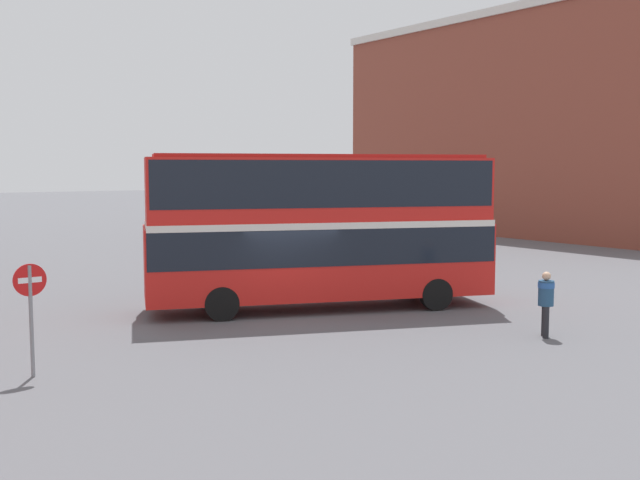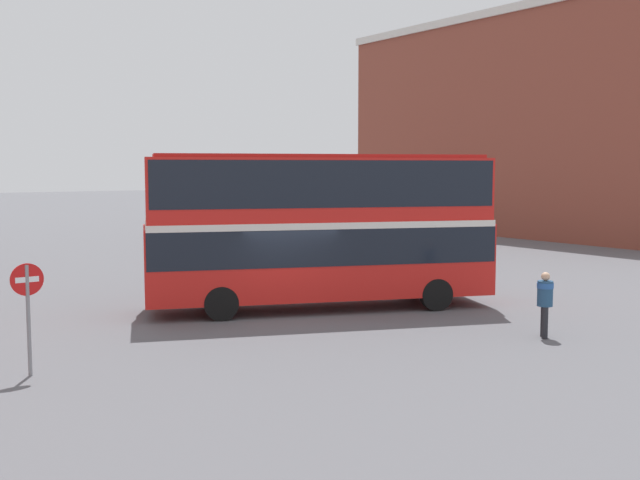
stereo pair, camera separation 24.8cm
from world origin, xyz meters
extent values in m
plane|color=#5B5B60|center=(0.00, 0.00, 0.00)|extent=(240.00, 240.00, 0.00)
cube|color=brown|center=(28.79, 13.54, 6.79)|extent=(8.70, 28.12, 13.58)
cube|color=silver|center=(28.79, 13.54, 13.83)|extent=(9.00, 28.42, 0.50)
cube|color=red|center=(1.54, 0.23, 1.50)|extent=(10.56, 6.14, 2.16)
cube|color=red|center=(1.54, 0.23, 3.57)|extent=(10.39, 6.02, 1.99)
cube|color=black|center=(1.54, 0.23, 1.98)|extent=(10.47, 6.13, 1.07)
cube|color=black|center=(1.54, 0.23, 3.81)|extent=(10.25, 5.99, 1.35)
cube|color=silver|center=(1.54, 0.23, 2.61)|extent=(10.47, 6.13, 0.20)
cube|color=#B11A15|center=(1.54, 0.23, 4.62)|extent=(9.89, 5.68, 0.10)
cylinder|color=black|center=(5.04, 0.02, 0.49)|extent=(1.02, 0.64, 0.97)
cylinder|color=black|center=(4.22, -2.02, 0.49)|extent=(1.02, 0.64, 0.97)
cylinder|color=black|center=(-0.94, 2.41, 0.49)|extent=(1.02, 0.64, 0.97)
cylinder|color=black|center=(-1.76, 0.37, 0.49)|extent=(1.02, 0.64, 0.97)
cylinder|color=#232328|center=(3.81, -6.32, 0.40)|extent=(0.15, 0.15, 0.81)
cylinder|color=#232328|center=(3.99, -6.14, 0.40)|extent=(0.15, 0.15, 0.81)
cylinder|color=navy|center=(3.90, -6.23, 1.13)|extent=(0.55, 0.55, 0.64)
cylinder|color=#28569E|center=(3.90, -6.23, 1.33)|extent=(0.58, 0.58, 0.14)
sphere|color=#D8A884|center=(3.90, -6.23, 1.56)|extent=(0.22, 0.22, 0.22)
cube|color=silver|center=(6.49, 9.16, 0.65)|extent=(4.58, 2.56, 0.79)
cube|color=black|center=(6.66, 9.12, 1.35)|extent=(2.51, 2.00, 0.60)
cylinder|color=black|center=(5.02, 8.61, 0.31)|extent=(0.64, 0.33, 0.61)
cylinder|color=black|center=(5.32, 10.20, 0.31)|extent=(0.64, 0.33, 0.61)
cylinder|color=black|center=(7.65, 8.11, 0.31)|extent=(0.64, 0.33, 0.61)
cylinder|color=black|center=(7.95, 9.70, 0.31)|extent=(0.64, 0.33, 0.61)
cube|color=navy|center=(7.56, 15.69, 0.67)|extent=(4.76, 2.31, 0.78)
cube|color=black|center=(7.75, 15.71, 1.32)|extent=(2.56, 1.87, 0.53)
cylinder|color=black|center=(6.26, 14.73, 0.33)|extent=(0.68, 0.30, 0.66)
cylinder|color=black|center=(6.06, 16.30, 0.33)|extent=(0.68, 0.30, 0.66)
cylinder|color=black|center=(9.07, 15.08, 0.33)|extent=(0.68, 0.30, 0.66)
cylinder|color=black|center=(8.87, 16.65, 0.33)|extent=(0.68, 0.30, 0.66)
cylinder|color=gray|center=(-7.61, -2.37, 1.15)|extent=(0.08, 0.08, 2.30)
cylinder|color=red|center=(-7.61, -2.37, 2.00)|extent=(0.67, 0.03, 0.67)
cube|color=white|center=(-7.61, -2.37, 2.00)|extent=(0.47, 0.04, 0.11)
camera|label=1|loc=(-11.61, -17.98, 4.26)|focal=42.00mm
camera|label=2|loc=(-11.41, -18.13, 4.26)|focal=42.00mm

